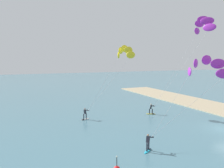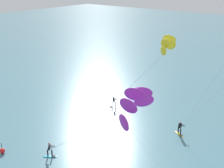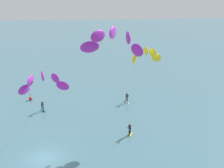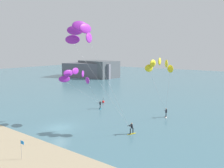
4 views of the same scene
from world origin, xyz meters
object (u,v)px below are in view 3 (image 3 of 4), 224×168
at_px(kitesurfer_nearshore, 114,46).
at_px(kitesurfer_far_out, 43,83).
at_px(kitesurfer_mid_water, 144,58).
at_px(marker_buoy, 31,98).

distance_m(kitesurfer_nearshore, kitesurfer_far_out, 11.83).
bearing_deg(kitesurfer_nearshore, kitesurfer_mid_water, 64.72).
distance_m(kitesurfer_mid_water, kitesurfer_far_out, 13.60).
relative_size(kitesurfer_mid_water, marker_buoy, 7.91).
xyz_separation_m(kitesurfer_far_out, marker_buoy, (-4.48, 13.03, -7.31)).
bearing_deg(marker_buoy, kitesurfer_far_out, -71.03).
xyz_separation_m(kitesurfer_nearshore, marker_buoy, (-12.20, 19.81, -13.17)).
height_order(kitesurfer_nearshore, kitesurfer_far_out, kitesurfer_nearshore).
distance_m(kitesurfer_nearshore, kitesurfer_mid_water, 12.71).
distance_m(kitesurfer_mid_water, marker_buoy, 21.50).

